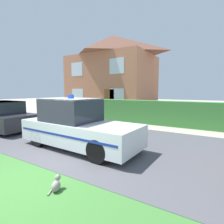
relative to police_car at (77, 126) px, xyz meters
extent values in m
plane|color=#A89E8E|center=(0.46, -2.43, -0.77)|extent=(80.00, 80.00, 0.00)
cube|color=#4C4C51|center=(0.46, 1.11, -0.76)|extent=(28.00, 5.67, 0.01)
cube|color=#3D7F38|center=(0.11, 5.58, -0.07)|extent=(15.32, 0.69, 1.39)
cylinder|color=black|center=(1.41, -0.76, -0.42)|extent=(0.67, 0.22, 0.66)
cylinder|color=black|center=(1.46, 0.66, -0.42)|extent=(0.67, 0.22, 0.66)
cylinder|color=black|center=(-1.24, -0.67, -0.42)|extent=(0.67, 0.22, 0.66)
cylinder|color=black|center=(-1.19, 0.76, -0.42)|extent=(0.67, 0.22, 0.66)
cube|color=silver|center=(0.11, 0.00, -0.21)|extent=(4.34, 1.78, 0.72)
cube|color=#232833|center=(-0.27, 0.01, 0.54)|extent=(1.85, 1.53, 0.79)
cube|color=silver|center=(-0.27, 0.01, 0.91)|extent=(1.85, 1.53, 0.04)
cube|color=navy|center=(0.08, -0.82, -0.16)|extent=(4.07, 0.16, 0.07)
cube|color=navy|center=(0.14, 0.81, -0.16)|extent=(4.07, 0.16, 0.07)
cylinder|color=blue|center=(-0.27, 0.01, 1.00)|extent=(0.22, 0.22, 0.13)
ellipsoid|color=gray|center=(1.49, -2.26, -0.66)|extent=(0.25, 0.28, 0.20)
ellipsoid|color=white|center=(1.45, -2.18, -0.68)|extent=(0.11, 0.10, 0.11)
sphere|color=gray|center=(1.45, -2.17, -0.54)|extent=(0.12, 0.12, 0.12)
cone|color=gray|center=(1.48, -2.15, -0.49)|extent=(0.05, 0.05, 0.05)
cone|color=gray|center=(1.42, -2.18, -0.49)|extent=(0.05, 0.05, 0.05)
cylinder|color=gray|center=(1.45, -2.37, -0.75)|extent=(0.12, 0.19, 0.03)
cylinder|color=black|center=(-6.77, 0.80, -0.47)|extent=(0.57, 0.22, 0.57)
cylinder|color=black|center=(-4.07, 0.88, -0.47)|extent=(0.57, 0.22, 0.57)
cube|color=#A86B4C|center=(-5.53, 11.53, 1.97)|extent=(8.06, 5.95, 5.47)
pyramid|color=brown|center=(-5.53, 11.53, 5.79)|extent=(8.47, 6.25, 2.16)
cube|color=brown|center=(-4.06, 8.55, 0.28)|extent=(1.00, 0.02, 2.10)
cube|color=silver|center=(-7.75, 8.55, 0.77)|extent=(1.40, 0.02, 1.30)
cube|color=silver|center=(-3.31, 8.55, 0.77)|extent=(1.40, 0.02, 1.30)
cube|color=silver|center=(-7.75, 8.55, 3.28)|extent=(1.40, 0.02, 1.30)
cube|color=silver|center=(-3.31, 8.55, 3.28)|extent=(1.40, 0.02, 1.30)
camera|label=1|loc=(4.10, -4.44, 1.18)|focal=28.00mm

